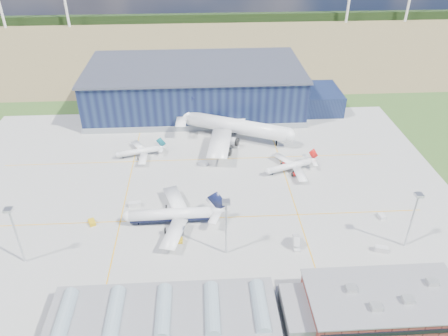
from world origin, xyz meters
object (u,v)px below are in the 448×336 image
gse_tug_b (180,240)px  ops_building (383,305)px  gse_van_c (381,249)px  airstair (296,242)px  gse_tug_c (245,131)px  light_mast_center (226,219)px  light_mast_east (414,212)px  airliner_regional (139,149)px  gse_cart_b (236,146)px  gse_tug_a (92,222)px  airliner_red (290,163)px  hangar (200,90)px  airliner_widebody (237,119)px  gse_van_a (135,204)px  gse_van_b (203,163)px  car_b (170,235)px  gse_cart_a (382,216)px  airliner_navy (171,209)px  car_a (309,287)px  light_mast_west (14,227)px

gse_tug_b → ops_building: bearing=-30.8°
gse_van_c → airstair: bearing=97.2°
gse_tug_c → gse_van_c: (38.98, -94.63, 0.43)m
ops_building → light_mast_center: light_mast_center is taller
ops_building → light_mast_east: (19.99, 30.00, 10.64)m
airliner_regional → gse_cart_b: bearing=172.3°
light_mast_center → gse_tug_a: bearing=159.3°
airliner_red → gse_van_c: 59.25m
airliner_regional → hangar: bearing=-134.0°
light_mast_center → airliner_widebody: light_mast_center is taller
gse_van_a → airstair: (60.77, -27.27, 0.68)m
airliner_regional → gse_van_c: 118.05m
gse_van_b → car_b: 51.42m
gse_tug_b → gse_van_c: 72.31m
hangar → gse_cart_b: hangar is taller
gse_tug_b → gse_tug_c: gse_tug_c is taller
gse_tug_b → light_mast_center: bearing=-22.7°
gse_van_a → gse_cart_a: gse_van_a is taller
airliner_navy → airliner_red: 62.65m
gse_cart_b → car_b: (-30.12, -65.93, -0.14)m
gse_tug_c → car_a: size_ratio=0.76×
airliner_navy → airliner_red: size_ratio=1.46×
gse_tug_b → gse_cart_a: bearing=6.8°
airliner_widebody → airstair: (14.46, -82.87, -9.45)m
hangar → car_a: 147.00m
ops_building → airliner_widebody: (-34.06, 115.00, 6.39)m
airliner_widebody → gse_cart_b: bearing=-71.3°
light_mast_west → airliner_widebody: size_ratio=0.34×
gse_tug_c → car_b: gse_tug_c is taller
gse_cart_a → car_a: 49.96m
airliner_red → gse_van_c: (22.66, -54.63, -3.45)m
airliner_navy → airliner_widebody: size_ratio=0.59×
airliner_red → car_a: airliner_red is taller
light_mast_west → gse_van_b: light_mast_west is taller
airliner_widebody → gse_tug_a: 90.76m
light_mast_west → airstair: (95.41, 2.13, -13.70)m
airstair → gse_cart_b: bearing=107.5°
gse_tug_b → car_b: (-3.71, 3.16, -0.02)m
hangar → gse_van_b: size_ratio=34.23×
light_mast_east → gse_van_c: (-9.70, -2.63, -14.34)m
car_b → gse_tug_b: bearing=-112.1°
airliner_navy → gse_tug_b: airliner_navy is taller
gse_van_b → airstair: bearing=-122.1°
gse_van_c → gse_tug_b: bearing=98.6°
light_mast_east → airliner_regional: bearing=145.7°
ops_building → airstair: size_ratio=8.52×
airliner_navy → gse_cart_a: airliner_navy is taller
airliner_widebody → car_b: size_ratio=20.08×
light_mast_east → gse_cart_a: (-2.53, 16.05, -14.70)m
airliner_red → car_b: size_ratio=8.15×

